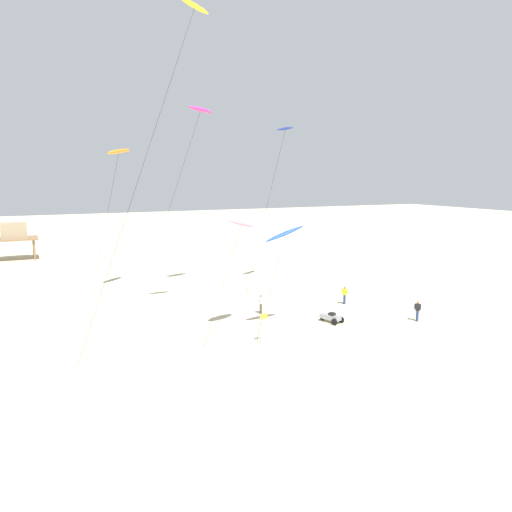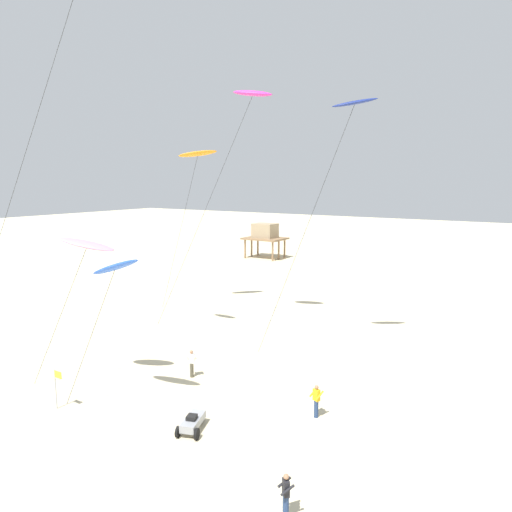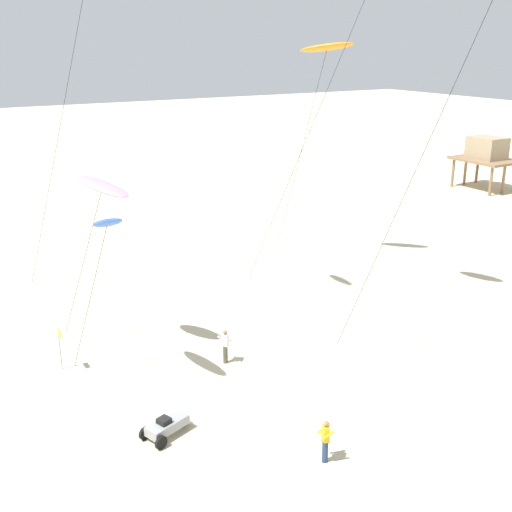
% 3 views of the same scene
% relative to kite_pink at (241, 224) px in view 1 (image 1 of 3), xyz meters
% --- Properties ---
extents(ground_plane, '(260.00, 260.00, 0.00)m').
position_rel_kite_pink_xyz_m(ground_plane, '(5.22, -0.75, -8.15)').
color(ground_plane, beige).
extents(kite_pink, '(4.99, 2.59, 8.71)m').
position_rel_kite_pink_xyz_m(kite_pink, '(0.00, 0.00, 0.00)').
color(kite_pink, pink).
rests_on(kite_pink, ground).
extents(kite_yellow, '(10.58, 4.44, 23.74)m').
position_rel_kite_pink_xyz_m(kite_yellow, '(-2.50, 2.48, 14.68)').
color(kite_yellow, yellow).
rests_on(kite_yellow, ground).
extents(kite_magenta, '(8.79, 4.06, 18.22)m').
position_rel_kite_pink_xyz_m(kite_magenta, '(1.76, 13.60, 9.56)').
color(kite_magenta, '#D8339E').
rests_on(kite_magenta, ground).
extents(kite_navy, '(6.86, 3.24, 16.62)m').
position_rel_kite_pink_xyz_m(kite_navy, '(10.10, 12.09, 7.90)').
color(kite_navy, navy).
rests_on(kite_navy, ground).
extents(kite_blue, '(4.45, 1.60, 8.08)m').
position_rel_kite_pink_xyz_m(kite_blue, '(3.11, -0.85, -0.79)').
color(kite_blue, blue).
rests_on(kite_blue, ground).
extents(kite_orange, '(4.94, 3.01, 14.37)m').
position_rel_kite_pink_xyz_m(kite_orange, '(-5.53, 16.17, 5.67)').
color(kite_orange, orange).
rests_on(kite_orange, ground).
extents(kite_flyer_nearest, '(0.73, 0.73, 1.67)m').
position_rel_kite_pink_xyz_m(kite_flyer_nearest, '(14.02, -3.24, -7.26)').
color(kite_flyer_nearest, navy).
rests_on(kite_flyer_nearest, ground).
extents(kite_flyer_middle, '(0.70, 0.69, 1.67)m').
position_rel_kite_pink_xyz_m(kite_flyer_middle, '(3.60, 4.12, -7.26)').
color(kite_flyer_middle, '#4C4738').
rests_on(kite_flyer_middle, ground).
extents(kite_flyer_furthest, '(0.67, 0.65, 1.67)m').
position_rel_kite_pink_xyz_m(kite_flyer_furthest, '(11.89, 3.73, -7.26)').
color(kite_flyer_furthest, navy).
rests_on(kite_flyer_furthest, ground).
extents(stilt_house, '(5.99, 4.48, 5.22)m').
position_rel_kite_pink_xyz_m(stilt_house, '(-15.38, 43.63, -4.42)').
color(stilt_house, '#846647').
rests_on(stilt_house, ground).
extents(beach_buggy, '(1.42, 2.13, 0.82)m').
position_rel_kite_pink_xyz_m(beach_buggy, '(7.57, -0.52, -7.72)').
color(beach_buggy, gray).
rests_on(beach_buggy, ground).
extents(marker_flag, '(0.57, 0.05, 2.10)m').
position_rel_kite_pink_xyz_m(marker_flag, '(0.44, -2.60, -6.66)').
color(marker_flag, gray).
rests_on(marker_flag, ground).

